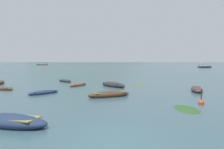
{
  "coord_description": "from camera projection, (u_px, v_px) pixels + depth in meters",
  "views": [
    {
      "loc": [
        -0.61,
        -7.3,
        3.06
      ],
      "look_at": [
        1.61,
        26.67,
        0.86
      ],
      "focal_mm": 32.06,
      "sensor_mm": 36.0,
      "label": 1
    }
  ],
  "objects": [
    {
      "name": "rowboat_3",
      "position": [
        2.0,
        88.0,
        21.99
      ],
      "size": [
        3.4,
        2.36,
        0.44
      ],
      "color": "brown",
      "rests_on": "ground"
    },
    {
      "name": "rowboat_7",
      "position": [
        8.0,
        121.0,
        9.66
      ],
      "size": [
        4.59,
        2.83,
        0.67
      ],
      "color": "navy",
      "rests_on": "ground"
    },
    {
      "name": "rowboat_2",
      "position": [
        44.0,
        92.0,
        19.06
      ],
      "size": [
        2.85,
        2.72,
        0.41
      ],
      "color": "navy",
      "rests_on": "ground"
    },
    {
      "name": "ferry_2",
      "position": [
        205.0,
        67.0,
        99.01
      ],
      "size": [
        7.37,
        4.65,
        2.54
      ],
      "color": "#2D2826",
      "rests_on": "ground"
    },
    {
      "name": "mooring_buoy",
      "position": [
        201.0,
        103.0,
        14.44
      ],
      "size": [
        0.43,
        0.43,
        1.13
      ],
      "color": "#DB4C1E",
      "rests_on": "ground"
    },
    {
      "name": "rowboat_9",
      "position": [
        197.0,
        89.0,
        20.74
      ],
      "size": [
        2.32,
        3.71,
        0.62
      ],
      "color": "#4C3323",
      "rests_on": "ground"
    },
    {
      "name": "ferry_0",
      "position": [
        42.0,
        65.0,
        172.38
      ],
      "size": [
        9.78,
        5.13,
        2.54
      ],
      "color": "brown",
      "rests_on": "ground"
    },
    {
      "name": "weed_patch_2",
      "position": [
        139.0,
        86.0,
        25.48
      ],
      "size": [
        2.18,
        2.17,
        0.14
      ],
      "primitive_type": "ellipsoid",
      "rotation": [
        0.0,
        0.0,
        2.4
      ],
      "color": "#477033",
      "rests_on": "ground"
    },
    {
      "name": "rowboat_1",
      "position": [
        78.0,
        85.0,
        25.36
      ],
      "size": [
        2.4,
        3.06,
        0.39
      ],
      "color": "brown",
      "rests_on": "ground"
    },
    {
      "name": "rowboat_5",
      "position": [
        65.0,
        81.0,
        30.6
      ],
      "size": [
        2.84,
        3.42,
        0.44
      ],
      "color": "#2D2826",
      "rests_on": "ground"
    },
    {
      "name": "rowboat_8",
      "position": [
        109.0,
        94.0,
        17.56
      ],
      "size": [
        4.06,
        2.46,
        0.62
      ],
      "color": "#4C3323",
      "rests_on": "ground"
    },
    {
      "name": "mountain_1",
      "position": [
        8.0,
        40.0,
        1428.49
      ],
      "size": [
        1017.0,
        1017.0,
        315.91
      ],
      "primitive_type": "cone",
      "color": "slate",
      "rests_on": "ground"
    },
    {
      "name": "rowboat_6",
      "position": [
        113.0,
        85.0,
        24.69
      ],
      "size": [
        3.43,
        4.31,
        0.68
      ],
      "color": "#2D2826",
      "rests_on": "ground"
    },
    {
      "name": "weed_patch_5",
      "position": [
        186.0,
        109.0,
        12.86
      ],
      "size": [
        1.61,
        2.59,
        0.14
      ],
      "primitive_type": "ellipsoid",
      "rotation": [
        0.0,
        0.0,
        1.5
      ],
      "color": "#2D5628",
      "rests_on": "ground"
    },
    {
      "name": "ground_plane",
      "position": [
        99.0,
        62.0,
        1501.21
      ],
      "size": [
        6000.0,
        6000.0,
        0.0
      ],
      "primitive_type": "plane",
      "color": "#385660"
    },
    {
      "name": "mountain_2",
      "position": [
        76.0,
        34.0,
        1658.25
      ],
      "size": [
        1329.66,
        1329.66,
        470.49
      ],
      "primitive_type": "cone",
      "color": "#56665B",
      "rests_on": "ground"
    }
  ]
}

